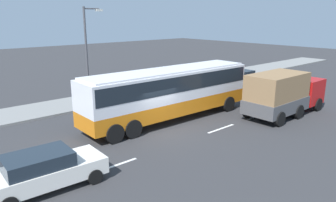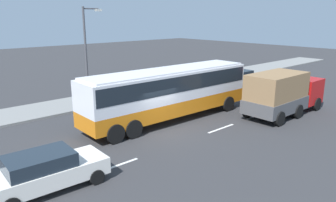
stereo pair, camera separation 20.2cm
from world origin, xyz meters
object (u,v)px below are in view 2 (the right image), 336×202
coach_bus (170,89)px  street_lamp (88,51)px  cargo_truck (283,92)px  car_red_compact (240,77)px  pedestrian_near_curb (118,84)px  car_white_minivan (46,170)px

coach_bus → street_lamp: size_ratio=1.71×
cargo_truck → car_red_compact: cargo_truck is taller
pedestrian_near_curb → car_red_compact: bearing=149.3°
street_lamp → pedestrian_near_curb: bearing=25.8°
car_red_compact → street_lamp: bearing=171.7°
car_red_compact → cargo_truck: bearing=-126.4°
car_red_compact → coach_bus: bearing=-163.1°
car_red_compact → car_white_minivan: (-22.63, -6.92, 0.04)m
street_lamp → car_red_compact: bearing=-9.8°
car_white_minivan → street_lamp: size_ratio=0.65×
car_red_compact → pedestrian_near_curb: size_ratio=2.92×
coach_bus → car_white_minivan: coach_bus is taller
car_white_minivan → street_lamp: 12.52m
cargo_truck → pedestrian_near_curb: 13.56m
coach_bus → car_red_compact: coach_bus is taller
coach_bus → pedestrian_near_curb: 8.11m
coach_bus → cargo_truck: coach_bus is taller
car_white_minivan → street_lamp: street_lamp is taller
cargo_truck → car_white_minivan: 16.44m
street_lamp → car_white_minivan: bearing=-127.3°
coach_bus → pedestrian_near_curb: coach_bus is taller
coach_bus → car_white_minivan: size_ratio=2.66×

